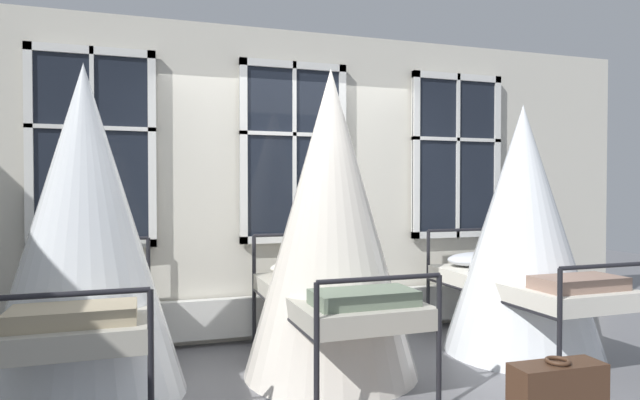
{
  "coord_description": "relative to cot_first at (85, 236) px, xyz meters",
  "views": [
    {
      "loc": [
        -1.3,
        -3.98,
        1.46
      ],
      "look_at": [
        -0.06,
        -0.04,
        1.37
      ],
      "focal_mm": 29.73,
      "sensor_mm": 36.0,
      "label": 1
    }
  ],
  "objects": [
    {
      "name": "cot_first",
      "position": [
        0.0,
        0.0,
        0.0
      ],
      "size": [
        1.37,
        1.86,
        2.32
      ],
      "rotation": [
        0.0,
        0.0,
        1.59
      ],
      "color": "black",
      "rests_on": "ground"
    },
    {
      "name": "window_bank",
      "position": [
        1.76,
        0.98,
        -0.03
      ],
      "size": [
        4.66,
        0.1,
        2.61
      ],
      "color": "black",
      "rests_on": "ground"
    },
    {
      "name": "back_wall_with_windows",
      "position": [
        1.76,
        1.1,
        0.37
      ],
      "size": [
        7.79,
        0.1,
        3.0
      ],
      "primitive_type": "cube",
      "color": "beige",
      "rests_on": "ground"
    },
    {
      "name": "cot_third",
      "position": [
        3.59,
        -0.04,
        -0.06
      ],
      "size": [
        1.37,
        1.86,
        2.2
      ],
      "rotation": [
        0.0,
        0.0,
        1.59
      ],
      "color": "black",
      "rests_on": "ground"
    },
    {
      "name": "cot_second",
      "position": [
        1.79,
        -0.05,
        0.04
      ],
      "size": [
        1.37,
        1.86,
        2.4
      ],
      "rotation": [
        0.0,
        0.0,
        1.6
      ],
      "color": "black",
      "rests_on": "ground"
    },
    {
      "name": "ground",
      "position": [
        1.76,
        -0.01,
        -1.13
      ],
      "size": [
        18.01,
        18.01,
        0.0
      ],
      "primitive_type": "plane",
      "color": "slate"
    }
  ]
}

